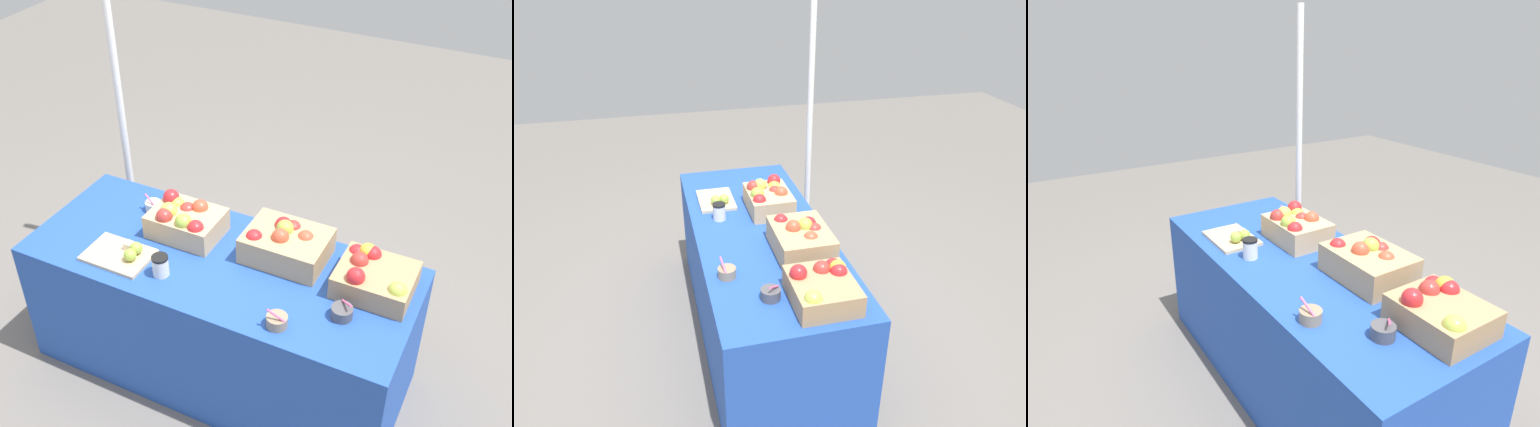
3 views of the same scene
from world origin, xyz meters
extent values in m
plane|color=slate|center=(0.00, 0.00, 0.00)|extent=(10.00, 10.00, 0.00)
cube|color=#234CAD|center=(0.00, 0.00, 0.37)|extent=(1.90, 0.76, 0.74)
cube|color=tan|center=(0.73, 0.13, 0.80)|extent=(0.34, 0.30, 0.11)
sphere|color=#B2332D|center=(0.64, 0.15, 0.85)|extent=(0.08, 0.08, 0.08)
sphere|color=red|center=(0.66, 0.03, 0.87)|extent=(0.08, 0.08, 0.08)
sphere|color=gold|center=(0.66, 0.23, 0.86)|extent=(0.08, 0.08, 0.08)
sphere|color=red|center=(0.68, 0.23, 0.85)|extent=(0.08, 0.08, 0.08)
sphere|color=#B2C64C|center=(0.85, 0.04, 0.85)|extent=(0.08, 0.08, 0.08)
sphere|color=red|center=(0.61, 0.22, 0.84)|extent=(0.08, 0.08, 0.08)
cube|color=tan|center=(0.28, 0.16, 0.81)|extent=(0.39, 0.30, 0.14)
sphere|color=red|center=(0.15, 0.09, 0.86)|extent=(0.08, 0.08, 0.08)
sphere|color=#99B742|center=(0.26, 0.19, 0.88)|extent=(0.08, 0.08, 0.08)
sphere|color=red|center=(0.24, 0.22, 0.88)|extent=(0.08, 0.08, 0.08)
sphere|color=#99B742|center=(0.25, 0.12, 0.84)|extent=(0.08, 0.08, 0.08)
sphere|color=#B2332D|center=(0.28, 0.24, 0.86)|extent=(0.08, 0.08, 0.08)
sphere|color=#D14C33|center=(0.26, 0.12, 0.88)|extent=(0.08, 0.08, 0.08)
sphere|color=#D14C33|center=(0.36, 0.19, 0.86)|extent=(0.08, 0.08, 0.08)
cube|color=tan|center=(-0.24, 0.11, 0.80)|extent=(0.35, 0.26, 0.13)
sphere|color=red|center=(-0.14, 0.03, 0.86)|extent=(0.08, 0.08, 0.08)
sphere|color=#D14C33|center=(-0.20, 0.18, 0.87)|extent=(0.08, 0.08, 0.08)
sphere|color=#B2332D|center=(-0.31, 0.03, 0.87)|extent=(0.08, 0.08, 0.08)
sphere|color=#99B742|center=(-0.21, 0.03, 0.88)|extent=(0.08, 0.08, 0.08)
sphere|color=#B2332D|center=(-0.26, 0.16, 0.85)|extent=(0.08, 0.08, 0.08)
sphere|color=#B2C64C|center=(-0.32, 0.07, 0.88)|extent=(0.08, 0.08, 0.08)
sphere|color=red|center=(-0.32, 0.08, 0.85)|extent=(0.08, 0.08, 0.08)
sphere|color=red|center=(-0.37, 0.18, 0.88)|extent=(0.08, 0.08, 0.08)
sphere|color=#99B742|center=(-0.33, 0.17, 0.85)|extent=(0.08, 0.08, 0.08)
sphere|color=#B2332D|center=(-0.32, 0.08, 0.84)|extent=(0.08, 0.08, 0.08)
sphere|color=red|center=(-0.37, 0.18, 0.88)|extent=(0.08, 0.08, 0.08)
cube|color=#D1B284|center=(-0.44, -0.19, 0.75)|extent=(0.32, 0.22, 0.02)
cube|color=beige|center=(-0.42, -0.14, 0.78)|extent=(0.04, 0.04, 0.04)
sphere|color=#99B742|center=(-0.36, -0.21, 0.79)|extent=(0.06, 0.06, 0.06)
sphere|color=#99B742|center=(-0.37, -0.15, 0.79)|extent=(0.06, 0.06, 0.06)
cylinder|color=silver|center=(-0.51, 0.20, 0.77)|extent=(0.08, 0.08, 0.05)
cylinder|color=#EA598C|center=(-0.51, 0.19, 0.81)|extent=(0.07, 0.03, 0.05)
cylinder|color=gray|center=(0.43, -0.27, 0.77)|extent=(0.09, 0.09, 0.05)
cylinder|color=#EA598C|center=(0.43, -0.29, 0.82)|extent=(0.08, 0.02, 0.06)
cylinder|color=#4C4C51|center=(0.66, -0.10, 0.77)|extent=(0.10, 0.10, 0.05)
cylinder|color=#EA598C|center=(0.67, -0.09, 0.81)|extent=(0.06, 0.06, 0.04)
cylinder|color=silver|center=(-0.19, -0.21, 0.79)|extent=(0.08, 0.08, 0.09)
cylinder|color=black|center=(-0.19, -0.21, 0.84)|extent=(0.08, 0.08, 0.01)
cylinder|color=white|center=(-0.96, 0.60, 1.00)|extent=(0.04, 0.04, 2.00)
camera|label=1|loc=(1.21, -2.06, 2.75)|focal=45.75mm
camera|label=2|loc=(2.59, -0.59, 2.24)|focal=36.50mm
camera|label=3|loc=(1.65, -1.16, 1.78)|focal=31.51mm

